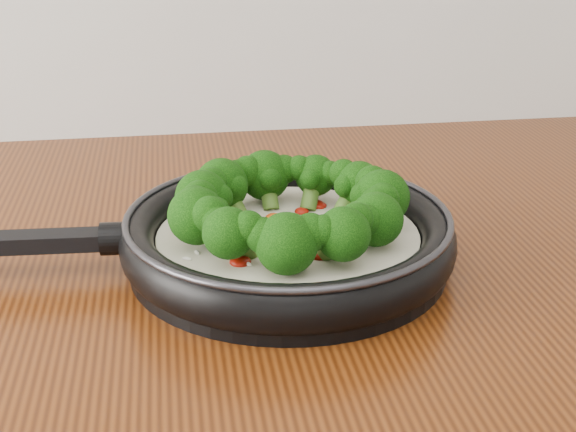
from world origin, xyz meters
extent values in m
cylinder|color=black|center=(0.09, 1.04, 0.91)|extent=(0.32, 0.32, 0.01)
torus|color=black|center=(0.09, 1.04, 0.93)|extent=(0.33, 0.33, 0.03)
torus|color=#2D2D33|center=(0.09, 1.04, 0.95)|extent=(0.32, 0.32, 0.01)
cube|color=black|center=(-0.15, 1.05, 0.93)|extent=(0.18, 0.04, 0.02)
cylinder|color=black|center=(-0.07, 1.05, 0.93)|extent=(0.03, 0.03, 0.03)
cylinder|color=beige|center=(0.09, 1.04, 0.92)|extent=(0.26, 0.26, 0.02)
ellipsoid|color=#9F1207|center=(-0.01, 1.06, 0.93)|extent=(0.02, 0.02, 0.01)
ellipsoid|color=#9F1207|center=(0.13, 1.10, 0.93)|extent=(0.02, 0.02, 0.01)
ellipsoid|color=#D7420D|center=(0.08, 1.07, 0.93)|extent=(0.02, 0.02, 0.01)
ellipsoid|color=#9F1207|center=(0.11, 1.09, 0.93)|extent=(0.02, 0.02, 0.01)
ellipsoid|color=#9F1207|center=(0.13, 1.10, 0.93)|extent=(0.03, 0.03, 0.01)
ellipsoid|color=#D7420D|center=(0.11, 1.00, 0.93)|extent=(0.02, 0.02, 0.01)
ellipsoid|color=#9F1207|center=(0.07, 0.96, 0.93)|extent=(0.02, 0.02, 0.01)
ellipsoid|color=#9F1207|center=(0.17, 1.07, 0.93)|extent=(0.02, 0.02, 0.01)
ellipsoid|color=#D7420D|center=(0.11, 1.04, 0.93)|extent=(0.02, 0.02, 0.01)
ellipsoid|color=#9F1207|center=(0.10, 1.03, 0.93)|extent=(0.03, 0.03, 0.01)
ellipsoid|color=#9F1207|center=(0.11, 0.99, 0.93)|extent=(0.02, 0.02, 0.01)
ellipsoid|color=#D7420D|center=(0.07, 1.02, 0.93)|extent=(0.03, 0.03, 0.01)
ellipsoid|color=#9F1207|center=(0.07, 1.03, 0.93)|extent=(0.02, 0.02, 0.01)
ellipsoid|color=#9F1207|center=(0.13, 1.06, 0.93)|extent=(0.02, 0.02, 0.01)
ellipsoid|color=#D7420D|center=(0.16, 1.07, 0.93)|extent=(0.02, 0.02, 0.01)
ellipsoid|color=#9F1207|center=(0.04, 0.98, 0.93)|extent=(0.03, 0.03, 0.01)
ellipsoid|color=#9F1207|center=(0.00, 1.07, 0.93)|extent=(0.03, 0.03, 0.01)
ellipsoid|color=white|center=(0.04, 1.04, 0.93)|extent=(0.01, 0.01, 0.00)
ellipsoid|color=white|center=(0.10, 1.04, 0.93)|extent=(0.00, 0.01, 0.00)
ellipsoid|color=white|center=(0.01, 1.07, 0.93)|extent=(0.01, 0.01, 0.00)
ellipsoid|color=white|center=(0.11, 1.05, 0.93)|extent=(0.01, 0.00, 0.00)
ellipsoid|color=white|center=(0.09, 1.04, 0.93)|extent=(0.01, 0.01, 0.00)
ellipsoid|color=white|center=(0.07, 0.96, 0.93)|extent=(0.01, 0.01, 0.00)
ellipsoid|color=white|center=(0.10, 1.05, 0.93)|extent=(0.01, 0.01, 0.00)
ellipsoid|color=white|center=(0.15, 1.06, 0.93)|extent=(0.00, 0.01, 0.00)
ellipsoid|color=white|center=(0.08, 0.98, 0.93)|extent=(0.01, 0.01, 0.00)
ellipsoid|color=white|center=(0.08, 1.02, 0.93)|extent=(0.01, 0.01, 0.00)
ellipsoid|color=white|center=(-0.01, 1.00, 0.93)|extent=(0.01, 0.01, 0.00)
ellipsoid|color=white|center=(0.14, 1.00, 0.93)|extent=(0.01, 0.01, 0.00)
ellipsoid|color=white|center=(0.09, 1.04, 0.93)|extent=(0.01, 0.00, 0.00)
ellipsoid|color=white|center=(0.08, 1.10, 0.93)|extent=(0.01, 0.01, 0.00)
ellipsoid|color=white|center=(0.04, 0.98, 0.93)|extent=(0.01, 0.01, 0.00)
ellipsoid|color=white|center=(0.06, 1.05, 0.93)|extent=(0.01, 0.01, 0.00)
ellipsoid|color=white|center=(0.15, 1.02, 0.93)|extent=(0.01, 0.01, 0.00)
ellipsoid|color=white|center=(0.02, 1.12, 0.93)|extent=(0.01, 0.01, 0.00)
ellipsoid|color=white|center=(0.09, 1.04, 0.93)|extent=(0.01, 0.00, 0.00)
ellipsoid|color=white|center=(0.00, 1.01, 0.93)|extent=(0.01, 0.01, 0.00)
ellipsoid|color=white|center=(0.16, 1.08, 0.93)|extent=(0.01, 0.01, 0.00)
ellipsoid|color=white|center=(0.10, 1.04, 0.93)|extent=(0.01, 0.01, 0.00)
ellipsoid|color=white|center=(0.13, 0.99, 0.93)|extent=(0.01, 0.01, 0.00)
cylinder|color=#537B28|center=(0.16, 1.04, 0.95)|extent=(0.04, 0.02, 0.04)
sphere|color=black|center=(0.18, 1.03, 0.97)|extent=(0.06, 0.06, 0.05)
sphere|color=black|center=(0.17, 1.05, 0.97)|extent=(0.03, 0.03, 0.03)
sphere|color=black|center=(0.17, 1.01, 0.97)|extent=(0.03, 0.03, 0.03)
sphere|color=black|center=(0.16, 1.04, 0.97)|extent=(0.03, 0.03, 0.03)
cylinder|color=#537B28|center=(0.15, 1.07, 0.95)|extent=(0.04, 0.03, 0.04)
sphere|color=black|center=(0.17, 1.08, 0.96)|extent=(0.05, 0.05, 0.05)
sphere|color=black|center=(0.15, 1.09, 0.97)|extent=(0.03, 0.03, 0.03)
sphere|color=black|center=(0.17, 1.06, 0.97)|extent=(0.03, 0.03, 0.03)
sphere|color=black|center=(0.15, 1.07, 0.96)|extent=(0.02, 0.02, 0.02)
cylinder|color=#537B28|center=(0.12, 1.10, 0.95)|extent=(0.03, 0.04, 0.03)
sphere|color=black|center=(0.13, 1.11, 0.96)|extent=(0.05, 0.05, 0.04)
sphere|color=black|center=(0.11, 1.12, 0.97)|extent=(0.03, 0.03, 0.03)
sphere|color=black|center=(0.14, 1.10, 0.97)|extent=(0.03, 0.03, 0.02)
sphere|color=black|center=(0.12, 1.10, 0.96)|extent=(0.02, 0.02, 0.02)
cylinder|color=#537B28|center=(0.08, 1.11, 0.95)|extent=(0.02, 0.03, 0.03)
sphere|color=black|center=(0.08, 1.12, 0.96)|extent=(0.05, 0.05, 0.05)
sphere|color=black|center=(0.06, 1.12, 0.97)|extent=(0.03, 0.03, 0.03)
sphere|color=black|center=(0.10, 1.12, 0.97)|extent=(0.03, 0.03, 0.03)
sphere|color=black|center=(0.08, 1.11, 0.96)|extent=(0.03, 0.03, 0.03)
cylinder|color=#537B28|center=(0.04, 1.09, 0.94)|extent=(0.03, 0.03, 0.03)
sphere|color=black|center=(0.03, 1.10, 0.96)|extent=(0.06, 0.06, 0.05)
sphere|color=black|center=(0.02, 1.08, 0.97)|extent=(0.04, 0.04, 0.03)
sphere|color=black|center=(0.05, 1.11, 0.97)|extent=(0.03, 0.03, 0.03)
sphere|color=black|center=(0.04, 1.09, 0.96)|extent=(0.03, 0.03, 0.03)
cylinder|color=#537B28|center=(0.03, 1.07, 0.94)|extent=(0.03, 0.03, 0.03)
sphere|color=black|center=(0.01, 1.07, 0.96)|extent=(0.06, 0.06, 0.05)
sphere|color=black|center=(0.01, 1.05, 0.97)|extent=(0.03, 0.03, 0.03)
sphere|color=black|center=(0.02, 1.09, 0.97)|extent=(0.03, 0.03, 0.03)
sphere|color=black|center=(0.03, 1.07, 0.96)|extent=(0.03, 0.03, 0.03)
cylinder|color=#537B28|center=(0.02, 1.02, 0.95)|extent=(0.04, 0.02, 0.04)
sphere|color=black|center=(0.00, 1.02, 0.96)|extent=(0.06, 0.06, 0.05)
sphere|color=black|center=(0.01, 1.00, 0.97)|extent=(0.03, 0.03, 0.03)
sphere|color=black|center=(0.00, 1.04, 0.97)|extent=(0.03, 0.03, 0.03)
sphere|color=black|center=(0.02, 1.02, 0.97)|extent=(0.03, 0.03, 0.03)
cylinder|color=#537B28|center=(0.04, 0.99, 0.95)|extent=(0.04, 0.04, 0.04)
sphere|color=black|center=(0.03, 0.98, 0.96)|extent=(0.05, 0.05, 0.05)
sphere|color=black|center=(0.04, 0.97, 0.97)|extent=(0.03, 0.03, 0.03)
sphere|color=black|center=(0.02, 0.99, 0.97)|extent=(0.03, 0.03, 0.03)
sphere|color=black|center=(0.04, 0.99, 0.97)|extent=(0.02, 0.02, 0.02)
cylinder|color=#537B28|center=(0.08, 0.97, 0.94)|extent=(0.02, 0.03, 0.03)
sphere|color=black|center=(0.07, 0.95, 0.96)|extent=(0.06, 0.06, 0.05)
sphere|color=black|center=(0.09, 0.96, 0.97)|extent=(0.04, 0.04, 0.03)
sphere|color=black|center=(0.05, 0.96, 0.97)|extent=(0.03, 0.03, 0.03)
sphere|color=black|center=(0.08, 0.97, 0.96)|extent=(0.03, 0.03, 0.03)
cylinder|color=#537B28|center=(0.12, 0.97, 0.95)|extent=(0.03, 0.04, 0.04)
sphere|color=black|center=(0.12, 0.96, 0.96)|extent=(0.05, 0.05, 0.05)
sphere|color=black|center=(0.14, 0.97, 0.97)|extent=(0.03, 0.03, 0.03)
sphere|color=black|center=(0.10, 0.95, 0.97)|extent=(0.03, 0.03, 0.03)
sphere|color=black|center=(0.12, 0.97, 0.97)|extent=(0.02, 0.02, 0.02)
cylinder|color=#537B28|center=(0.15, 1.00, 0.95)|extent=(0.04, 0.03, 0.03)
sphere|color=black|center=(0.16, 0.99, 0.96)|extent=(0.05, 0.05, 0.05)
sphere|color=black|center=(0.17, 1.01, 0.97)|extent=(0.03, 0.03, 0.03)
sphere|color=black|center=(0.15, 0.98, 0.97)|extent=(0.03, 0.03, 0.03)
sphere|color=black|center=(0.15, 1.00, 0.96)|extent=(0.03, 0.03, 0.02)
camera|label=1|loc=(-0.02, 0.36, 1.23)|focal=49.46mm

